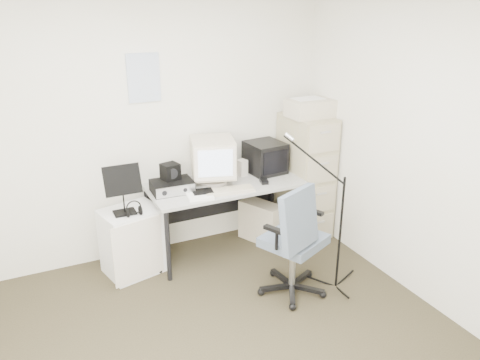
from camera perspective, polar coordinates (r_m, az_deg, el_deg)
name	(u,v)px	position (r m, az deg, el deg)	size (l,w,h in m)	color
floor	(228,358)	(3.60, -1.46, -20.83)	(3.60, 3.60, 0.01)	#2E2819
wall_back	(149,131)	(4.55, -11.01, 5.92)	(3.60, 0.02, 2.50)	silver
wall_right	(437,159)	(3.96, 22.86, 2.43)	(0.02, 3.60, 2.50)	silver
wall_calendar	(144,78)	(4.43, -11.67, 12.10)	(0.30, 0.02, 0.44)	white
filing_cabinet	(305,176)	(5.07, 7.94, 0.54)	(0.40, 0.60, 1.30)	tan
printer	(310,108)	(4.84, 8.56, 8.65)	(0.45, 0.31, 0.18)	tan
desk	(226,217)	(4.73, -1.75, -4.54)	(1.50, 0.70, 0.73)	#B0B0B0
crt_monitor	(213,161)	(4.53, -3.33, 2.31)	(0.40, 0.42, 0.45)	tan
crt_tv	(265,157)	(4.85, 3.08, 2.78)	(0.35, 0.37, 0.32)	black
desk_speaker	(242,168)	(4.77, 0.24, 1.51)	(0.09, 0.09, 0.16)	beige
keyboard	(229,191)	(4.38, -1.31, -1.29)	(0.47, 0.17, 0.03)	tan
mouse	(264,181)	(4.60, 2.94, -0.14)	(0.07, 0.12, 0.04)	black
radio_receiver	(172,186)	(4.41, -8.29, -0.75)	(0.38, 0.27, 0.11)	black
radio_speaker	(170,171)	(4.41, -8.50, 1.03)	(0.15, 0.14, 0.15)	black
papers	(199,194)	(4.33, -5.06, -1.66)	(0.23, 0.31, 0.02)	white
pc_tower	(261,222)	(4.99, 2.54, -5.10)	(0.20, 0.46, 0.42)	tan
office_chair	(294,238)	(4.01, 6.58, -7.07)	(0.60, 0.60, 1.04)	slate
side_cart	(133,241)	(4.50, -12.96, -7.25)	(0.51, 0.41, 0.63)	silver
music_stand	(123,189)	(4.22, -14.13, -1.08)	(0.32, 0.17, 0.47)	black
headphones	(134,211)	(4.23, -12.80, -3.65)	(0.15, 0.15, 0.03)	black
mic_stand	(342,217)	(4.08, 12.28, -4.42)	(0.02, 0.02, 1.37)	black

